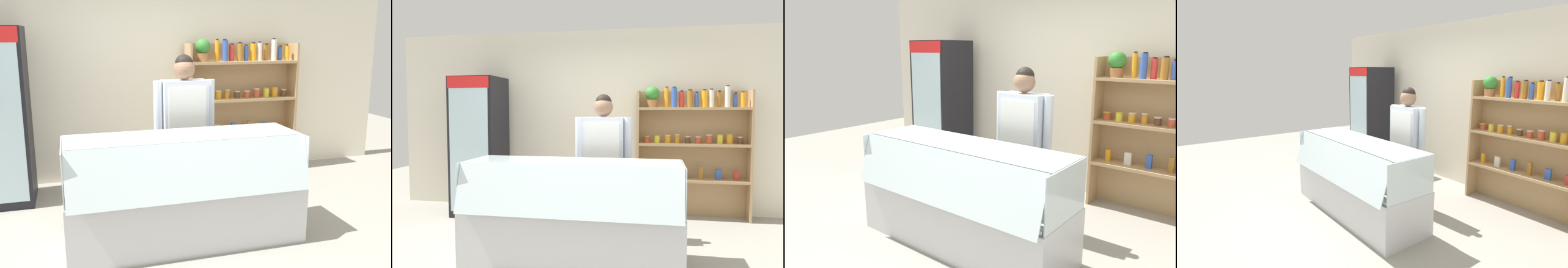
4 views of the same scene
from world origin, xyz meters
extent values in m
plane|color=gray|center=(0.00, 0.00, 0.00)|extent=(12.00, 12.00, 0.00)
cube|color=silver|center=(0.00, 2.04, 1.35)|extent=(6.80, 0.10, 2.70)
cylinder|color=#9E6623|center=(-1.86, 1.20, 0.33)|extent=(0.05, 0.05, 0.17)
cylinder|color=#3356B2|center=(-1.69, 1.20, 0.35)|extent=(0.06, 0.06, 0.21)
cylinder|color=purple|center=(-1.80, 1.20, 0.87)|extent=(0.07, 0.07, 0.20)
cylinder|color=orange|center=(-1.67, 1.20, 0.87)|extent=(0.07, 0.07, 0.18)
cylinder|color=#9E6623|center=(-1.69, 1.20, 1.38)|extent=(0.07, 0.07, 0.16)
cube|color=tan|center=(1.16, 1.89, 0.89)|extent=(1.53, 0.02, 1.78)
cube|color=tan|center=(0.41, 1.75, 0.89)|extent=(0.03, 0.28, 1.78)
cube|color=tan|center=(1.91, 1.75, 0.89)|extent=(0.03, 0.28, 1.78)
cube|color=tan|center=(1.16, 1.75, 0.53)|extent=(1.47, 0.28, 0.04)
cube|color=tan|center=(1.16, 1.75, 1.03)|extent=(1.47, 0.28, 0.04)
cube|color=tan|center=(1.16, 1.75, 1.53)|extent=(1.47, 0.28, 0.04)
cylinder|color=#996038|center=(0.60, 1.75, 1.60)|extent=(0.14, 0.14, 0.11)
sphere|color=#317C2D|center=(0.60, 1.75, 1.74)|extent=(0.20, 0.20, 0.20)
cylinder|color=orange|center=(0.79, 1.75, 1.68)|extent=(0.06, 0.06, 0.27)
cylinder|color=black|center=(0.79, 1.75, 1.83)|extent=(0.04, 0.04, 0.02)
cylinder|color=#3356B2|center=(0.90, 1.72, 1.68)|extent=(0.08, 0.08, 0.27)
cylinder|color=black|center=(0.90, 1.75, 1.82)|extent=(0.05, 0.05, 0.02)
cylinder|color=red|center=(1.00, 1.75, 1.65)|extent=(0.07, 0.07, 0.21)
cylinder|color=black|center=(1.00, 1.75, 1.77)|extent=(0.04, 0.04, 0.02)
cylinder|color=#9E6623|center=(1.11, 1.73, 1.66)|extent=(0.08, 0.08, 0.23)
cylinder|color=black|center=(1.11, 1.75, 1.78)|extent=(0.05, 0.05, 0.02)
cylinder|color=#3356B2|center=(1.20, 1.74, 1.64)|extent=(0.06, 0.06, 0.20)
cylinder|color=black|center=(1.20, 1.75, 1.75)|extent=(0.04, 0.04, 0.02)
cylinder|color=orange|center=(1.30, 1.75, 1.66)|extent=(0.08, 0.08, 0.23)
cylinder|color=black|center=(1.30, 1.75, 1.78)|extent=(0.05, 0.05, 0.02)
cylinder|color=silver|center=(1.39, 1.73, 1.66)|extent=(0.06, 0.06, 0.24)
cylinder|color=black|center=(1.39, 1.75, 1.79)|extent=(0.04, 0.04, 0.02)
cylinder|color=#9E6623|center=(1.50, 1.78, 1.65)|extent=(0.06, 0.06, 0.21)
cylinder|color=black|center=(1.50, 1.75, 1.77)|extent=(0.04, 0.04, 0.02)
cylinder|color=silver|center=(1.60, 1.73, 1.69)|extent=(0.07, 0.07, 0.28)
cylinder|color=black|center=(1.60, 1.75, 1.83)|extent=(0.05, 0.05, 0.02)
cylinder|color=#3356B2|center=(1.71, 1.77, 1.64)|extent=(0.06, 0.06, 0.18)
cylinder|color=black|center=(1.71, 1.75, 1.74)|extent=(0.04, 0.04, 0.02)
cylinder|color=orange|center=(1.80, 1.72, 1.64)|extent=(0.06, 0.06, 0.20)
cylinder|color=black|center=(1.80, 1.75, 1.75)|extent=(0.04, 0.04, 0.02)
cylinder|color=#BF4C2D|center=(0.53, 1.76, 1.09)|extent=(0.09, 0.09, 0.08)
cylinder|color=gold|center=(0.53, 1.75, 1.14)|extent=(0.09, 0.09, 0.01)
cylinder|color=yellow|center=(0.67, 1.75, 1.10)|extent=(0.08, 0.08, 0.09)
cylinder|color=gold|center=(0.67, 1.75, 1.15)|extent=(0.08, 0.08, 0.01)
cylinder|color=orange|center=(0.82, 1.74, 1.10)|extent=(0.08, 0.08, 0.10)
cylinder|color=silver|center=(0.82, 1.75, 1.16)|extent=(0.08, 0.08, 0.01)
cylinder|color=orange|center=(0.95, 1.77, 1.10)|extent=(0.07, 0.07, 0.11)
cylinder|color=silver|center=(0.95, 1.75, 1.16)|extent=(0.07, 0.07, 0.01)
cylinder|color=brown|center=(1.09, 1.76, 1.09)|extent=(0.07, 0.07, 0.08)
cylinder|color=silver|center=(1.09, 1.75, 1.14)|extent=(0.07, 0.07, 0.01)
cylinder|color=#BF4C2D|center=(1.23, 1.75, 1.09)|extent=(0.08, 0.08, 0.08)
cylinder|color=silver|center=(1.23, 1.75, 1.14)|extent=(0.08, 0.08, 0.01)
cylinder|color=#BF4C2D|center=(1.37, 1.74, 1.10)|extent=(0.08, 0.08, 0.11)
cylinder|color=silver|center=(1.37, 1.75, 1.16)|extent=(0.09, 0.09, 0.01)
cylinder|color=yellow|center=(1.51, 1.74, 1.11)|extent=(0.08, 0.08, 0.11)
cylinder|color=gold|center=(1.51, 1.75, 1.17)|extent=(0.08, 0.08, 0.01)
cylinder|color=orange|center=(1.64, 1.74, 1.11)|extent=(0.09, 0.09, 0.12)
cylinder|color=gold|center=(1.64, 1.75, 1.17)|extent=(0.09, 0.09, 0.01)
cylinder|color=brown|center=(1.78, 1.75, 1.09)|extent=(0.08, 0.08, 0.09)
cylinder|color=silver|center=(1.78, 1.75, 1.14)|extent=(0.08, 0.08, 0.01)
cube|color=orange|center=(0.58, 1.75, 0.62)|extent=(0.05, 0.04, 0.14)
cube|color=silver|center=(0.81, 1.75, 0.62)|extent=(0.08, 0.04, 0.14)
cube|color=#3356B2|center=(1.04, 1.75, 0.63)|extent=(0.06, 0.04, 0.16)
cube|color=#9E6623|center=(1.27, 1.75, 0.64)|extent=(0.06, 0.04, 0.17)
cube|color=#3356B2|center=(1.50, 1.75, 0.62)|extent=(0.07, 0.05, 0.14)
cube|color=red|center=(1.74, 1.75, 0.61)|extent=(0.06, 0.04, 0.12)
cube|color=silver|center=(-0.14, -0.06, 0.28)|extent=(2.13, 0.71, 0.55)
cube|color=white|center=(-0.14, -0.06, 0.57)|extent=(2.07, 0.65, 0.03)
cube|color=silver|center=(-0.14, -0.40, 0.78)|extent=(2.09, 0.16, 0.47)
cube|color=silver|center=(-0.14, -0.01, 1.00)|extent=(2.09, 0.55, 0.01)
cube|color=silver|center=(-1.19, -0.06, 0.78)|extent=(0.01, 0.67, 0.45)
cube|color=silver|center=(0.92, -0.06, 0.78)|extent=(0.01, 0.67, 0.45)
cube|color=beige|center=(-0.94, 0.02, 0.61)|extent=(0.16, 0.11, 0.05)
cube|color=white|center=(-0.94, -0.19, 0.61)|extent=(0.05, 0.03, 0.02)
cube|color=tan|center=(-0.54, 0.02, 0.61)|extent=(0.17, 0.14, 0.04)
cube|color=white|center=(-0.54, -0.19, 0.61)|extent=(0.05, 0.03, 0.02)
cube|color=tan|center=(-0.14, 0.02, 0.61)|extent=(0.16, 0.13, 0.05)
cube|color=white|center=(-0.14, -0.19, 0.61)|extent=(0.05, 0.03, 0.02)
cube|color=tan|center=(0.27, 0.02, 0.61)|extent=(0.17, 0.14, 0.05)
cube|color=white|center=(0.27, -0.19, 0.61)|extent=(0.05, 0.03, 0.02)
cube|color=beige|center=(0.67, 0.02, 0.61)|extent=(0.16, 0.12, 0.05)
cube|color=white|center=(0.67, -0.19, 0.61)|extent=(0.05, 0.03, 0.02)
cylinder|color=tan|center=(-1.02, -0.17, 0.64)|extent=(0.19, 0.13, 0.11)
cylinder|color=#C1706B|center=(-0.80, -0.17, 0.64)|extent=(0.16, 0.12, 0.11)
cylinder|color=white|center=(0.40, -0.15, 0.69)|extent=(0.07, 0.07, 0.21)
cylinder|color=white|center=(0.50, -0.15, 0.68)|extent=(0.07, 0.07, 0.19)
cylinder|color=#4C4233|center=(-0.04, 0.66, 0.39)|extent=(0.13, 0.13, 0.78)
cylinder|color=#4C4233|center=(0.16, 0.66, 0.39)|extent=(0.13, 0.13, 0.78)
cube|color=silver|center=(0.06, 0.66, 1.10)|extent=(0.47, 0.24, 0.64)
cube|color=white|center=(0.06, 0.54, 0.76)|extent=(0.39, 0.01, 1.20)
cylinder|color=silver|center=(-0.22, 0.66, 1.13)|extent=(0.09, 0.09, 0.58)
cylinder|color=silver|center=(0.34, 0.66, 1.13)|extent=(0.09, 0.09, 0.58)
sphere|color=#8C664C|center=(0.06, 0.66, 1.54)|extent=(0.22, 0.22, 0.22)
sphere|color=black|center=(0.06, 0.67, 1.60)|extent=(0.19, 0.19, 0.19)
camera|label=1|loc=(-1.10, -3.71, 1.88)|focal=40.00mm
camera|label=2|loc=(0.68, -3.67, 1.49)|focal=35.00mm
camera|label=3|loc=(2.11, -2.62, 1.87)|focal=35.00mm
camera|label=4|loc=(3.13, -2.22, 1.90)|focal=28.00mm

